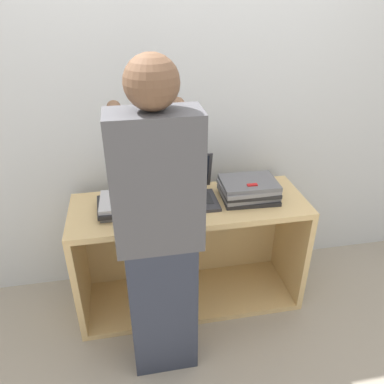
{
  "coord_description": "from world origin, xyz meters",
  "views": [
    {
      "loc": [
        -0.34,
        -1.63,
        1.89
      ],
      "look_at": [
        0.0,
        0.18,
        0.87
      ],
      "focal_mm": 35.0,
      "sensor_mm": 36.0,
      "label": 1
    }
  ],
  "objects_px": {
    "laptop_stack_left": "(128,204)",
    "person": "(159,237)",
    "laptop_open": "(188,192)",
    "laptop_stack_right": "(249,189)"
  },
  "relations": [
    {
      "from": "laptop_open",
      "to": "person",
      "type": "xyz_separation_m",
      "value": [
        -0.22,
        -0.49,
        0.04
      ]
    },
    {
      "from": "laptop_stack_left",
      "to": "person",
      "type": "height_order",
      "value": "person"
    },
    {
      "from": "laptop_stack_left",
      "to": "laptop_stack_right",
      "type": "bearing_deg",
      "value": -0.15
    },
    {
      "from": "laptop_open",
      "to": "person",
      "type": "distance_m",
      "value": 0.54
    },
    {
      "from": "laptop_stack_right",
      "to": "person",
      "type": "relative_size",
      "value": 0.21
    },
    {
      "from": "person",
      "to": "laptop_stack_right",
      "type": "bearing_deg",
      "value": 36.58
    },
    {
      "from": "laptop_stack_left",
      "to": "laptop_stack_right",
      "type": "distance_m",
      "value": 0.72
    },
    {
      "from": "laptop_stack_left",
      "to": "laptop_stack_right",
      "type": "xyz_separation_m",
      "value": [
        0.72,
        -0.0,
        0.02
      ]
    },
    {
      "from": "laptop_open",
      "to": "laptop_stack_right",
      "type": "xyz_separation_m",
      "value": [
        0.36,
        -0.05,
        0.01
      ]
    },
    {
      "from": "laptop_stack_left",
      "to": "person",
      "type": "relative_size",
      "value": 0.21
    }
  ]
}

